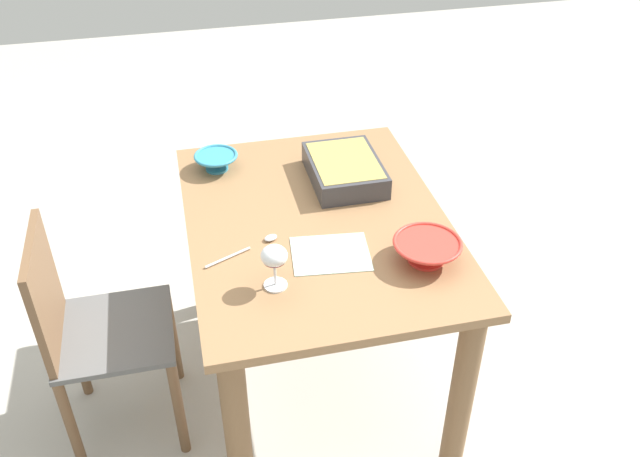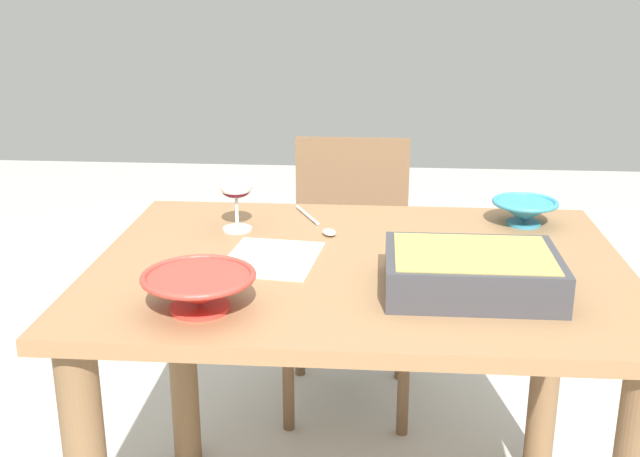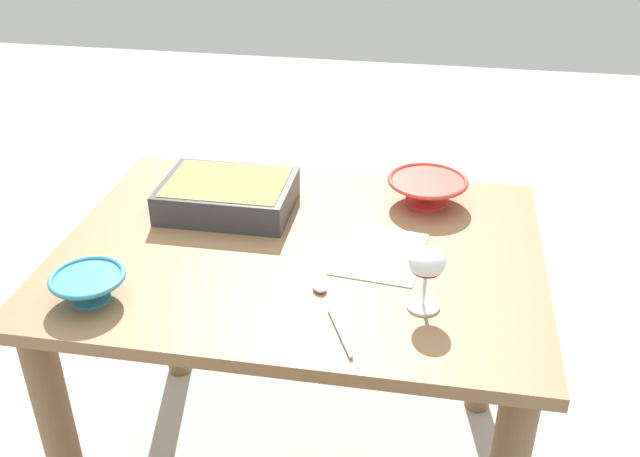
% 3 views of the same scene
% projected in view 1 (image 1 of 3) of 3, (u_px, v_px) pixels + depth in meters
% --- Properties ---
extents(ground_plane, '(8.00, 8.00, 0.00)m').
position_uv_depth(ground_plane, '(317.00, 376.00, 2.74)').
color(ground_plane, '#B2ADA3').
extents(dining_table, '(1.14, 0.85, 0.76)m').
position_uv_depth(dining_table, '(317.00, 257.00, 2.38)').
color(dining_table, olive).
rests_on(dining_table, ground_plane).
extents(chair, '(0.39, 0.38, 0.85)m').
position_uv_depth(chair, '(91.00, 330.00, 2.28)').
color(chair, '#595959').
rests_on(chair, ground_plane).
extents(wine_glass, '(0.08, 0.08, 0.14)m').
position_uv_depth(wine_glass, '(274.00, 258.00, 1.96)').
color(wine_glass, white).
rests_on(wine_glass, dining_table).
extents(casserole_dish, '(0.33, 0.24, 0.08)m').
position_uv_depth(casserole_dish, '(345.00, 169.00, 2.47)').
color(casserole_dish, '#38383D').
rests_on(casserole_dish, dining_table).
extents(mixing_bowl, '(0.16, 0.16, 0.06)m').
position_uv_depth(mixing_bowl, '(216.00, 161.00, 2.53)').
color(mixing_bowl, teal).
rests_on(mixing_bowl, dining_table).
extents(small_bowl, '(0.21, 0.21, 0.07)m').
position_uv_depth(small_bowl, '(427.00, 250.00, 2.09)').
color(small_bowl, red).
rests_on(small_bowl, dining_table).
extents(serving_spoon, '(0.13, 0.24, 0.01)m').
position_uv_depth(serving_spoon, '(256.00, 245.00, 2.17)').
color(serving_spoon, silver).
rests_on(serving_spoon, dining_table).
extents(napkin, '(0.22, 0.26, 0.00)m').
position_uv_depth(napkin, '(331.00, 254.00, 2.14)').
color(napkin, '#B2CCB7').
rests_on(napkin, dining_table).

